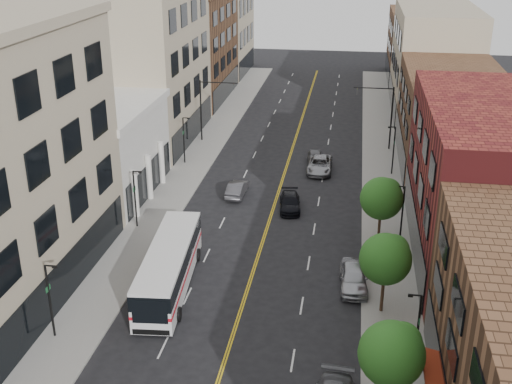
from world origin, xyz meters
The scene contains 27 objects.
sidewalk_left centered at (-10.00, 35.00, 0.07)m, with size 4.00×110.00×0.15m, color gray.
sidewalk_right centered at (10.00, 35.00, 0.07)m, with size 4.00×110.00×0.15m, color gray.
bldg_l_white centered at (-17.00, 31.00, 4.00)m, with size 10.00×14.00×8.00m, color silver.
bldg_l_far_a centered at (-17.00, 48.00, 9.00)m, with size 10.00×20.00×18.00m, color tan.
bldg_l_far_b centered at (-17.00, 68.00, 7.50)m, with size 10.00×20.00×15.00m, color brown.
bldg_l_far_c centered at (-17.00, 86.00, 10.00)m, with size 10.00×16.00×20.00m, color tan.
bldg_r_mid centered at (17.00, 24.00, 6.00)m, with size 10.00×22.00×12.00m, color #591719.
bldg_r_far_a centered at (17.00, 45.00, 5.00)m, with size 10.00×20.00×10.00m, color brown.
bldg_r_far_b centered at (17.00, 66.00, 7.00)m, with size 10.00×22.00×14.00m, color tan.
bldg_r_far_c centered at (17.00, 86.00, 5.50)m, with size 10.00×18.00×11.00m, color brown.
tree_r_1 centered at (9.39, 4.07, 4.13)m, with size 3.40×3.40×5.59m.
tree_r_2 centered at (9.39, 14.07, 4.13)m, with size 3.40×3.40×5.59m.
tree_r_3 centered at (9.39, 24.07, 4.13)m, with size 3.40×3.40×5.59m.
lamp_l_1 centered at (-10.95, 8.00, 2.97)m, with size 0.81×0.55×5.05m.
lamp_l_2 centered at (-10.95, 24.00, 2.97)m, with size 0.81×0.55×5.05m.
lamp_l_3 centered at (-10.95, 40.00, 2.97)m, with size 0.81×0.55×5.05m.
lamp_r_1 centered at (10.95, 8.00, 2.97)m, with size 0.81×0.55×5.05m.
lamp_r_2 centered at (10.95, 24.00, 2.97)m, with size 0.81×0.55×5.05m.
lamp_r_3 centered at (10.95, 40.00, 2.97)m, with size 0.81×0.55×5.05m.
signal_mast_left centered at (-10.27, 48.00, 4.65)m, with size 4.49×0.18×7.20m.
signal_mast_right centered at (10.27, 48.00, 4.65)m, with size 4.49×0.18×7.20m.
city_bus centered at (-5.49, 14.93, 1.84)m, with size 3.74×12.49×3.16m.
car_parked_far centered at (7.40, 16.93, 0.81)m, with size 1.92×4.77×1.62m, color #A8AAB0.
car_lane_behind centered at (-3.82, 32.18, 0.70)m, with size 1.48×4.25×1.40m, color #414145.
car_lane_a centered at (1.50, 29.81, 0.65)m, with size 1.83×4.51×1.31m, color black.
car_lane_b centered at (3.56, 39.89, 0.75)m, with size 2.50×5.43×1.51m, color gray.
car_lane_c centered at (2.95, 42.00, 0.70)m, with size 1.65×4.11×1.40m, color #54555A.
Camera 1 is at (6.65, -23.27, 23.98)m, focal length 45.00 mm.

